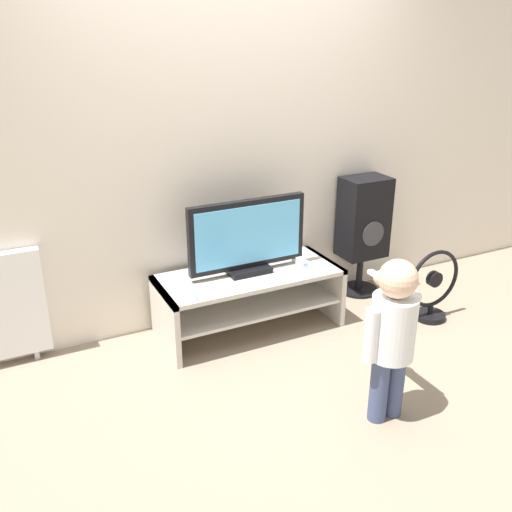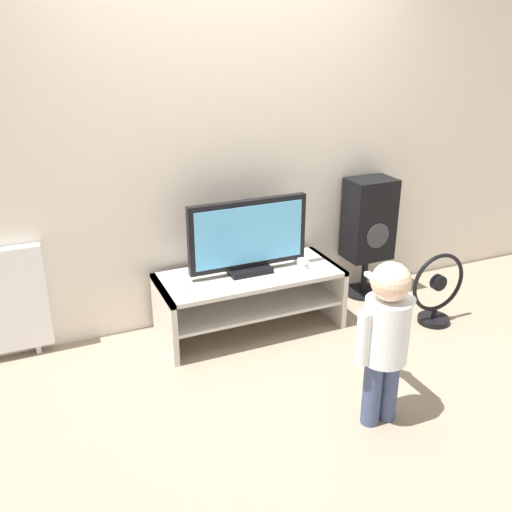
{
  "view_description": "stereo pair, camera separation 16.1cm",
  "coord_description": "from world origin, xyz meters",
  "views": [
    {
      "loc": [
        -1.51,
        -2.89,
        1.98
      ],
      "look_at": [
        0.0,
        0.16,
        0.59
      ],
      "focal_mm": 40.0,
      "sensor_mm": 36.0,
      "label": 1
    },
    {
      "loc": [
        -1.37,
        -2.96,
        1.98
      ],
      "look_at": [
        0.0,
        0.16,
        0.59
      ],
      "focal_mm": 40.0,
      "sensor_mm": 36.0,
      "label": 2
    }
  ],
  "objects": [
    {
      "name": "television",
      "position": [
        0.0,
        0.28,
        0.67
      ],
      "size": [
        0.82,
        0.2,
        0.5
      ],
      "color": "black",
      "rests_on": "tv_stand"
    },
    {
      "name": "ground_plane",
      "position": [
        0.0,
        0.0,
        0.0
      ],
      "size": [
        16.0,
        16.0,
        0.0
      ],
      "primitive_type": "plane",
      "color": "gray"
    },
    {
      "name": "wall_back",
      "position": [
        0.0,
        0.6,
        1.3
      ],
      "size": [
        10.0,
        0.06,
        2.6
      ],
      "color": "silver",
      "rests_on": "ground_plane"
    },
    {
      "name": "remote_primary",
      "position": [
        -0.46,
        0.1,
        0.44
      ],
      "size": [
        0.07,
        0.13,
        0.03
      ],
      "color": "white",
      "rests_on": "tv_stand"
    },
    {
      "name": "floor_fan",
      "position": [
        1.24,
        -0.18,
        0.24
      ],
      "size": [
        0.43,
        0.22,
        0.53
      ],
      "color": "black",
      "rests_on": "ground_plane"
    },
    {
      "name": "game_console",
      "position": [
        0.38,
        0.25,
        0.45
      ],
      "size": [
        0.04,
        0.19,
        0.05
      ],
      "color": "white",
      "rests_on": "tv_stand"
    },
    {
      "name": "child",
      "position": [
        0.24,
        -0.91,
        0.54
      ],
      "size": [
        0.35,
        0.51,
        0.92
      ],
      "color": "#3F4C72",
      "rests_on": "ground_plane"
    },
    {
      "name": "speaker_tower",
      "position": [
        1.05,
        0.42,
        0.59
      ],
      "size": [
        0.35,
        0.31,
        0.93
      ],
      "color": "black",
      "rests_on": "ground_plane"
    },
    {
      "name": "tv_stand",
      "position": [
        0.0,
        0.26,
        0.29
      ],
      "size": [
        1.24,
        0.52,
        0.43
      ],
      "color": "beige",
      "rests_on": "ground_plane"
    }
  ]
}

